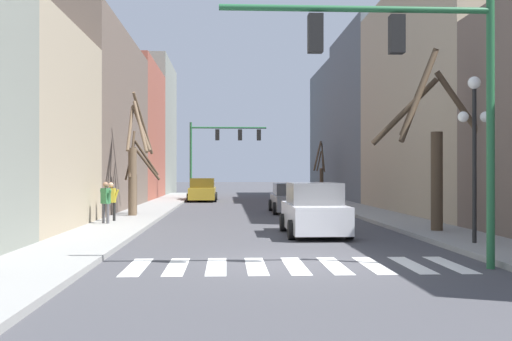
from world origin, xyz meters
TOP-DOWN VIEW (x-y plane):
  - ground_plane at (0.00, 0.00)m, footprint 240.00×240.00m
  - sidewalk_left at (-5.75, 0.00)m, footprint 2.43×90.00m
  - building_row_left at (-9.97, 24.84)m, footprint 6.00×57.04m
  - building_row_right at (9.97, 22.34)m, footprint 6.00×52.69m
  - crosswalk_stripes at (-0.00, -0.40)m, footprint 7.65×2.60m
  - traffic_signal_near at (2.56, -1.03)m, footprint 6.12×0.28m
  - traffic_signal_far at (-2.12, 31.79)m, footprint 5.87×0.28m
  - street_lamp_right_corner at (5.43, 2.53)m, footprint 0.95×0.36m
  - car_driving_away_lane at (-3.35, 30.58)m, footprint 2.14×4.78m
  - car_parked_right_near at (1.85, 17.57)m, footprint 2.14×4.80m
  - car_parked_right_far at (1.42, 6.29)m, footprint 2.07×4.58m
  - pedestrian_crossing_street at (-6.33, 10.85)m, footprint 0.68×0.25m
  - pedestrian_on_right_sidewalk at (-6.30, 9.62)m, footprint 0.57×0.54m
  - street_tree_left_mid at (-5.86, 14.87)m, footprint 1.76×2.05m
  - street_tree_left_far at (5.66, 31.45)m, footprint 1.32×3.25m
  - street_tree_right_near at (5.47, 6.18)m, footprint 3.90×2.09m
  - street_tree_left_near at (-5.80, 13.83)m, footprint 1.22×4.25m

SIDE VIEW (x-z plane):
  - ground_plane at x=0.00m, z-range 0.00..0.00m
  - crosswalk_stripes at x=0.00m, z-range 0.00..0.01m
  - sidewalk_left at x=-5.75m, z-range 0.00..0.15m
  - car_parked_right_near at x=1.85m, z-range -0.05..1.53m
  - car_driving_away_lane at x=-3.35m, z-range -0.06..1.66m
  - car_parked_right_far at x=1.42m, z-range -0.07..1.72m
  - pedestrian_crossing_street at x=-6.33m, z-range 0.29..1.88m
  - pedestrian_on_right_sidewalk at x=-6.30m, z-range 0.30..1.92m
  - street_tree_left_mid at x=-5.86m, z-range -0.11..3.87m
  - street_tree_left_far at x=5.66m, z-range -0.09..4.32m
  - street_tree_left_near at x=-5.80m, z-range -0.27..5.49m
  - street_tree_right_near at x=5.47m, z-range -0.01..6.30m
  - street_lamp_right_corner at x=5.43m, z-range 1.11..5.81m
  - traffic_signal_far at x=-2.12m, z-range 1.41..7.39m
  - traffic_signal_near at x=2.56m, z-range 1.36..7.49m
  - building_row_left at x=-9.97m, z-range -1.22..11.66m
  - building_row_right at x=9.97m, z-range -0.67..11.83m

